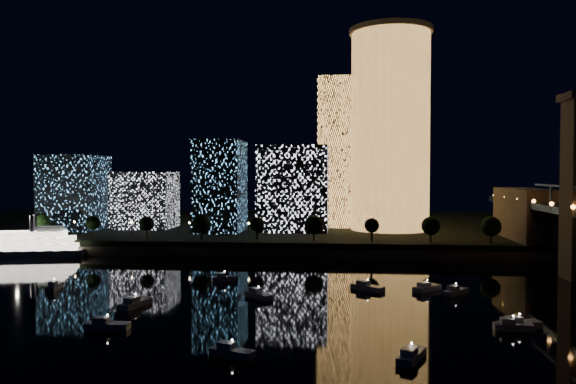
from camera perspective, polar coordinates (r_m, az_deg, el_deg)
name	(u,v)px	position (r m, az deg, el deg)	size (l,w,h in m)	color
ground	(344,323)	(110.59, 5.71, -13.09)	(520.00, 520.00, 0.00)	black
far_bank	(342,228)	(268.07, 5.53, -3.63)	(420.00, 160.00, 5.00)	black
seawall	(343,253)	(190.74, 5.58, -6.23)	(420.00, 6.00, 3.00)	#6B5E4C
tower_cylindrical	(390,130)	(236.74, 10.34, 6.25)	(34.00, 34.00, 82.65)	#F4A54E
tower_rectangular	(341,153)	(249.56, 5.43, 4.00)	(20.44, 20.44, 65.03)	#F4A54E
midrise_blocks	(195,191)	(235.28, -9.41, 0.11)	(116.22, 34.24, 36.59)	white
riverboat	(10,245)	(215.46, -26.41, -4.88)	(49.60, 20.30, 14.66)	silver
motorboats	(309,305)	(120.83, 2.13, -11.38)	(108.83, 65.46, 2.78)	silver
esplanade_trees	(267,225)	(197.35, -2.19, -3.32)	(166.86, 6.92, 8.96)	black
street_lamps	(249,227)	(204.48, -4.01, -3.55)	(132.70, 0.70, 5.65)	black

